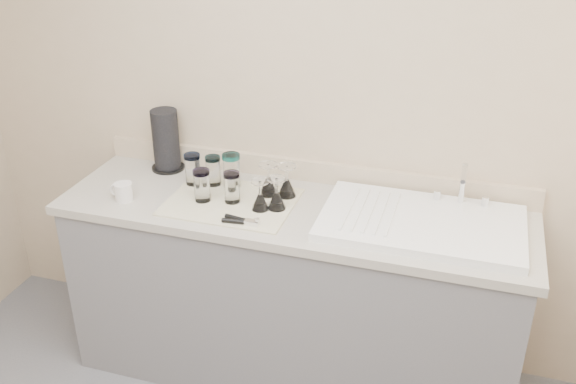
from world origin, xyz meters
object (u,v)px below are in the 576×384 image
(tumbler_cyan, at_px, (213,170))
(goblet_front_right, at_px, (277,198))
(tumbler_lavender, at_px, (232,187))
(goblet_back_right, at_px, (287,186))
(sink_unit, at_px, (422,222))
(tumbler_teal, at_px, (193,169))
(tumbler_purple, at_px, (232,171))
(paper_towel_roll, at_px, (166,141))
(goblet_back_left, at_px, (268,184))
(can_opener, at_px, (241,221))
(tumbler_blue, at_px, (202,185))
(white_mug, at_px, (123,192))
(goblet_front_left, at_px, (260,200))

(tumbler_cyan, distance_m, goblet_front_right, 0.38)
(tumbler_lavender, height_order, goblet_back_right, goblet_back_right)
(sink_unit, distance_m, tumbler_teal, 1.06)
(tumbler_purple, height_order, goblet_back_right, tumbler_purple)
(goblet_front_right, xyz_separation_m, paper_towel_roll, (-0.64, 0.25, 0.09))
(goblet_back_left, relative_size, can_opener, 0.94)
(tumbler_blue, xyz_separation_m, goblet_back_left, (0.26, 0.14, -0.02))
(goblet_back_right, distance_m, goblet_front_right, 0.12)
(tumbler_blue, xyz_separation_m, tumbler_lavender, (0.13, 0.03, -0.00))
(sink_unit, xyz_separation_m, can_opener, (-0.71, -0.21, -0.00))
(tumbler_lavender, bearing_deg, tumbler_blue, -168.28)
(goblet_back_left, relative_size, paper_towel_roll, 0.50)
(paper_towel_roll, bearing_deg, can_opener, -37.32)
(tumbler_blue, bearing_deg, can_opener, -30.73)
(white_mug, distance_m, paper_towel_roll, 0.38)
(white_mug, bearing_deg, goblet_back_left, 20.80)
(tumbler_teal, relative_size, tumbler_lavender, 1.05)
(tumbler_teal, relative_size, goblet_front_left, 1.09)
(tumbler_cyan, xyz_separation_m, goblet_back_right, (0.36, -0.01, -0.02))
(goblet_back_left, height_order, white_mug, goblet_back_left)
(goblet_front_left, height_order, white_mug, goblet_front_left)
(tumbler_cyan, distance_m, goblet_front_left, 0.33)
(goblet_back_right, height_order, goblet_front_left, goblet_back_right)
(goblet_back_right, xyz_separation_m, paper_towel_roll, (-0.64, 0.12, 0.09))
(sink_unit, bearing_deg, white_mug, -173.22)
(can_opener, distance_m, white_mug, 0.58)
(goblet_front_left, bearing_deg, tumbler_blue, 179.52)
(goblet_front_left, bearing_deg, white_mug, -172.14)
(sink_unit, xyz_separation_m, paper_towel_roll, (-1.25, 0.21, 0.13))
(sink_unit, height_order, tumbler_cyan, sink_unit)
(tumbler_purple, xyz_separation_m, goblet_front_left, (0.20, -0.16, -0.04))
(goblet_back_right, xyz_separation_m, goblet_front_left, (-0.07, -0.15, -0.00))
(tumbler_teal, bearing_deg, tumbler_purple, 6.45)
(tumbler_teal, height_order, tumbler_cyan, tumbler_teal)
(tumbler_blue, bearing_deg, white_mug, -165.78)
(tumbler_teal, relative_size, tumbler_blue, 1.01)
(goblet_back_left, distance_m, can_opener, 0.28)
(tumbler_purple, relative_size, goblet_front_left, 1.20)
(tumbler_lavender, height_order, paper_towel_roll, paper_towel_roll)
(white_mug, bearing_deg, tumbler_purple, 30.93)
(goblet_front_right, height_order, can_opener, goblet_front_right)
(goblet_front_right, distance_m, white_mug, 0.68)
(tumbler_lavender, bearing_deg, tumbler_purple, 112.21)
(can_opener, bearing_deg, tumbler_blue, 149.27)
(tumbler_cyan, distance_m, tumbler_blue, 0.16)
(tumbler_purple, bearing_deg, goblet_front_left, -40.11)
(tumbler_cyan, distance_m, can_opener, 0.40)
(tumbler_blue, bearing_deg, goblet_back_left, 28.73)
(tumbler_lavender, relative_size, can_opener, 0.89)
(goblet_back_right, xyz_separation_m, can_opener, (-0.11, -0.29, -0.04))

